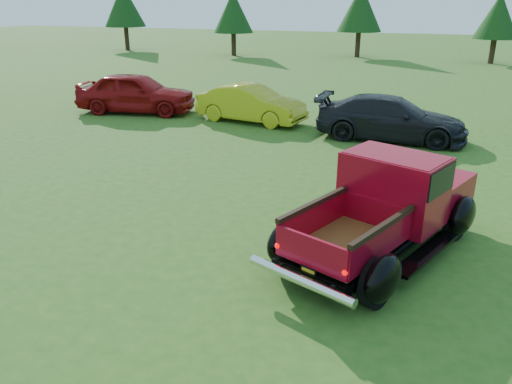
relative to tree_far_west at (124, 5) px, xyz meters
name	(u,v)px	position (x,y,z in m)	size (l,w,h in m)	color
ground	(255,247)	(22.00, -30.00, -3.52)	(120.00, 120.00, 0.00)	#2A5317
tree_far_west	(124,5)	(0.00, 0.00, 0.00)	(3.33, 3.33, 5.20)	#332114
tree_west	(233,12)	(10.00, -1.00, -0.41)	(2.94, 2.94, 4.60)	#332114
tree_mid_left	(360,8)	(19.00, 1.00, -0.14)	(3.20, 3.20, 5.00)	#332114
tree_mid_right	(498,16)	(28.00, 0.00, -0.55)	(2.82, 2.82, 4.40)	#332114
pickup_truck	(391,204)	(24.17, -29.15, -2.73)	(3.41, 4.77, 1.67)	black
show_car_red	(136,93)	(14.07, -21.06, -2.77)	(1.77, 4.40, 1.50)	maroon
show_car_yellow	(251,104)	(18.69, -21.07, -2.89)	(1.34, 3.84, 1.27)	gold
show_car_grey	(391,118)	(23.50, -21.84, -2.87)	(1.83, 4.51, 1.31)	black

